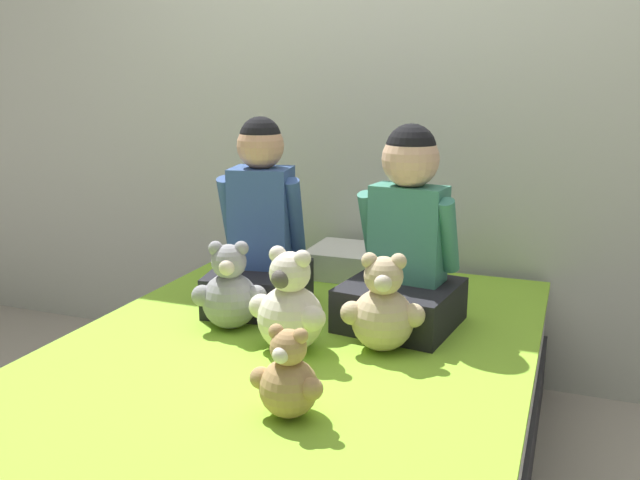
{
  "coord_description": "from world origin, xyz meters",
  "views": [
    {
      "loc": [
        0.77,
        -1.78,
        1.31
      ],
      "look_at": [
        0.0,
        0.24,
        0.77
      ],
      "focal_mm": 38.0,
      "sensor_mm": 36.0,
      "label": 1
    }
  ],
  "objects_px": {
    "child_on_right": "(405,245)",
    "teddy_bear_between_children": "(290,308)",
    "teddy_bear_held_by_left_child": "(230,292)",
    "teddy_bear_at_foot_of_bed": "(288,379)",
    "pillow_at_headboard": "(368,263)",
    "bed": "(292,419)",
    "child_on_left": "(261,233)",
    "teddy_bear_held_by_right_child": "(383,310)"
  },
  "relations": [
    {
      "from": "child_on_left",
      "to": "child_on_right",
      "type": "xyz_separation_m",
      "value": [
        0.52,
        -0.0,
        0.0
      ]
    },
    {
      "from": "child_on_right",
      "to": "teddy_bear_held_by_right_child",
      "type": "xyz_separation_m",
      "value": [
        -0.0,
        -0.25,
        -0.14
      ]
    },
    {
      "from": "teddy_bear_at_foot_of_bed",
      "to": "pillow_at_headboard",
      "type": "height_order",
      "value": "teddy_bear_at_foot_of_bed"
    },
    {
      "from": "bed",
      "to": "teddy_bear_held_by_right_child",
      "type": "height_order",
      "value": "teddy_bear_held_by_right_child"
    },
    {
      "from": "teddy_bear_held_by_right_child",
      "to": "teddy_bear_at_foot_of_bed",
      "type": "xyz_separation_m",
      "value": [
        -0.1,
        -0.48,
        -0.03
      ]
    },
    {
      "from": "teddy_bear_held_by_right_child",
      "to": "pillow_at_headboard",
      "type": "xyz_separation_m",
      "value": [
        -0.27,
        0.72,
        -0.07
      ]
    },
    {
      "from": "teddy_bear_held_by_left_child",
      "to": "teddy_bear_at_foot_of_bed",
      "type": "relative_size",
      "value": 1.26
    },
    {
      "from": "child_on_right",
      "to": "teddy_bear_between_children",
      "type": "bearing_deg",
      "value": -119.32
    },
    {
      "from": "teddy_bear_at_foot_of_bed",
      "to": "teddy_bear_between_children",
      "type": "bearing_deg",
      "value": 117.42
    },
    {
      "from": "bed",
      "to": "child_on_left",
      "type": "bearing_deg",
      "value": 128.35
    },
    {
      "from": "bed",
      "to": "pillow_at_headboard",
      "type": "bearing_deg",
      "value": 90.0
    },
    {
      "from": "teddy_bear_held_by_right_child",
      "to": "pillow_at_headboard",
      "type": "relative_size",
      "value": 0.64
    },
    {
      "from": "child_on_right",
      "to": "teddy_bear_at_foot_of_bed",
      "type": "xyz_separation_m",
      "value": [
        -0.1,
        -0.72,
        -0.17
      ]
    },
    {
      "from": "child_on_left",
      "to": "teddy_bear_between_children",
      "type": "relative_size",
      "value": 2.11
    },
    {
      "from": "pillow_at_headboard",
      "to": "teddy_bear_held_by_left_child",
      "type": "bearing_deg",
      "value": -109.08
    },
    {
      "from": "child_on_left",
      "to": "pillow_at_headboard",
      "type": "bearing_deg",
      "value": 51.57
    },
    {
      "from": "bed",
      "to": "teddy_bear_held_by_left_child",
      "type": "relative_size",
      "value": 6.69
    },
    {
      "from": "teddy_bear_between_children",
      "to": "teddy_bear_at_foot_of_bed",
      "type": "relative_size",
      "value": 1.37
    },
    {
      "from": "child_on_right",
      "to": "teddy_bear_at_foot_of_bed",
      "type": "height_order",
      "value": "child_on_right"
    },
    {
      "from": "child_on_left",
      "to": "teddy_bear_between_children",
      "type": "height_order",
      "value": "child_on_left"
    },
    {
      "from": "child_on_left",
      "to": "teddy_bear_held_by_left_child",
      "type": "bearing_deg",
      "value": -98.64
    },
    {
      "from": "bed",
      "to": "teddy_bear_between_children",
      "type": "bearing_deg",
      "value": -76.04
    },
    {
      "from": "bed",
      "to": "pillow_at_headboard",
      "type": "distance_m",
      "value": 0.85
    },
    {
      "from": "child_on_right",
      "to": "teddy_bear_held_by_left_child",
      "type": "xyz_separation_m",
      "value": [
        -0.52,
        -0.25,
        -0.15
      ]
    },
    {
      "from": "teddy_bear_held_by_left_child",
      "to": "teddy_bear_between_children",
      "type": "xyz_separation_m",
      "value": [
        0.26,
        -0.1,
        0.01
      ]
    },
    {
      "from": "teddy_bear_at_foot_of_bed",
      "to": "teddy_bear_held_by_right_child",
      "type": "bearing_deg",
      "value": 82.57
    },
    {
      "from": "bed",
      "to": "pillow_at_headboard",
      "type": "xyz_separation_m",
      "value": [
        0.0,
        0.8,
        0.3
      ]
    },
    {
      "from": "bed",
      "to": "teddy_bear_between_children",
      "type": "xyz_separation_m",
      "value": [
        0.01,
        -0.03,
        0.38
      ]
    },
    {
      "from": "child_on_right",
      "to": "teddy_bear_between_children",
      "type": "height_order",
      "value": "child_on_right"
    },
    {
      "from": "teddy_bear_between_children",
      "to": "teddy_bear_at_foot_of_bed",
      "type": "xyz_separation_m",
      "value": [
        0.16,
        -0.37,
        -0.04
      ]
    },
    {
      "from": "child_on_left",
      "to": "teddy_bear_held_by_right_child",
      "type": "relative_size",
      "value": 2.22
    },
    {
      "from": "child_on_left",
      "to": "child_on_right",
      "type": "height_order",
      "value": "child_on_left"
    },
    {
      "from": "pillow_at_headboard",
      "to": "bed",
      "type": "bearing_deg",
      "value": -90.0
    },
    {
      "from": "teddy_bear_held_by_right_child",
      "to": "pillow_at_headboard",
      "type": "distance_m",
      "value": 0.77
    },
    {
      "from": "teddy_bear_held_by_left_child",
      "to": "teddy_bear_held_by_right_child",
      "type": "distance_m",
      "value": 0.52
    },
    {
      "from": "child_on_right",
      "to": "pillow_at_headboard",
      "type": "relative_size",
      "value": 1.39
    },
    {
      "from": "teddy_bear_held_by_right_child",
      "to": "child_on_right",
      "type": "bearing_deg",
      "value": 75.09
    },
    {
      "from": "child_on_left",
      "to": "pillow_at_headboard",
      "type": "height_order",
      "value": "child_on_left"
    },
    {
      "from": "child_on_left",
      "to": "teddy_bear_held_by_right_child",
      "type": "bearing_deg",
      "value": -35.43
    },
    {
      "from": "child_on_right",
      "to": "teddy_bear_held_by_right_child",
      "type": "bearing_deg",
      "value": -83.11
    },
    {
      "from": "bed",
      "to": "teddy_bear_at_foot_of_bed",
      "type": "distance_m",
      "value": 0.55
    },
    {
      "from": "child_on_right",
      "to": "teddy_bear_held_by_right_child",
      "type": "distance_m",
      "value": 0.29
    }
  ]
}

